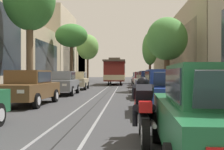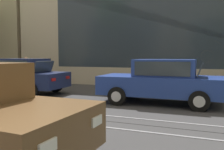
# 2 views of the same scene
# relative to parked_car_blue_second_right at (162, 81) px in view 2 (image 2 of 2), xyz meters

# --- Properties ---
(parked_car_blue_second_right) EXTENTS (2.03, 4.37, 1.58)m
(parked_car_blue_second_right) POSITION_rel_parked_car_blue_second_right_xyz_m (0.00, 0.00, 0.00)
(parked_car_blue_second_right) COLOR #233D93
(parked_car_blue_second_right) RESTS_ON ground
(parked_car_navy_mid_right) EXTENTS (2.08, 4.40, 1.58)m
(parked_car_navy_mid_right) POSITION_rel_parked_car_blue_second_right_xyz_m (0.04, 6.39, 0.00)
(parked_car_navy_mid_right) COLOR #19234C
(parked_car_navy_mid_right) RESTS_ON ground
(pedestrian_crossing_far) EXTENTS (0.55, 0.41, 1.67)m
(pedestrian_crossing_far) POSITION_rel_parked_car_blue_second_right_xyz_m (2.42, 8.10, 0.15)
(pedestrian_crossing_far) COLOR #4C4233
(pedestrian_crossing_far) RESTS_ON ground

